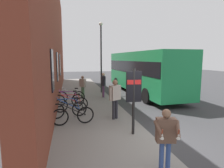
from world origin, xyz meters
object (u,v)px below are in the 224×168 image
(bicycle_beside_lamp, at_px, (71,97))
(pedestrian_by_facade, at_px, (115,95))
(bicycle_far_end, at_px, (71,104))
(pedestrian_crossing_street, at_px, (83,84))
(bicycle_mid_rack, at_px, (69,100))
(city_bus, at_px, (143,70))
(bicycle_nearest_sign, at_px, (69,109))
(pedestrian_near_bus, at_px, (103,82))
(transit_info_sign, at_px, (134,91))
(tourist_with_hotdogs, at_px, (166,134))
(street_lamp, at_px, (101,52))
(bicycle_under_window, at_px, (73,115))

(bicycle_beside_lamp, height_order, pedestrian_by_facade, pedestrian_by_facade)
(bicycle_far_end, height_order, pedestrian_crossing_street, pedestrian_crossing_street)
(bicycle_far_end, xyz_separation_m, bicycle_mid_rack, (1.03, 0.14, 0.00))
(pedestrian_crossing_street, bearing_deg, city_bus, -77.53)
(bicycle_nearest_sign, bearing_deg, bicycle_far_end, -8.36)
(bicycle_nearest_sign, relative_size, pedestrian_crossing_street, 1.14)
(bicycle_far_end, height_order, pedestrian_near_bus, pedestrian_near_bus)
(bicycle_nearest_sign, distance_m, transit_info_sign, 3.61)
(bicycle_nearest_sign, bearing_deg, bicycle_mid_rack, -0.17)
(pedestrian_by_facade, distance_m, tourist_with_hotdogs, 4.25)
(bicycle_nearest_sign, bearing_deg, pedestrian_crossing_street, -12.68)
(bicycle_far_end, height_order, transit_info_sign, transit_info_sign)
(pedestrian_crossing_street, distance_m, street_lamp, 3.27)
(city_bus, bearing_deg, bicycle_beside_lamp, 113.78)
(bicycle_nearest_sign, relative_size, bicycle_far_end, 0.99)
(bicycle_under_window, height_order, transit_info_sign, transit_info_sign)
(transit_info_sign, relative_size, tourist_with_hotdogs, 1.53)
(city_bus, bearing_deg, pedestrian_by_facade, 148.21)
(bicycle_mid_rack, relative_size, bicycle_beside_lamp, 1.01)
(transit_info_sign, height_order, pedestrian_near_bus, transit_info_sign)
(city_bus, distance_m, pedestrian_by_facade, 7.36)
(bicycle_beside_lamp, relative_size, pedestrian_crossing_street, 1.14)
(pedestrian_near_bus, xyz_separation_m, pedestrian_crossing_street, (0.22, 1.44, -0.13))
(bicycle_far_end, distance_m, city_bus, 7.51)
(tourist_with_hotdogs, bearing_deg, bicycle_under_window, 27.79)
(bicycle_beside_lamp, relative_size, pedestrian_near_bus, 1.01)
(city_bus, distance_m, street_lamp, 3.65)
(bicycle_nearest_sign, distance_m, street_lamp, 7.25)
(bicycle_under_window, bearing_deg, bicycle_nearest_sign, 10.20)
(street_lamp, bearing_deg, transit_info_sign, 177.77)
(bicycle_under_window, relative_size, street_lamp, 0.32)
(street_lamp, bearing_deg, pedestrian_crossing_street, 135.51)
(bicycle_far_end, relative_size, transit_info_sign, 0.74)
(bicycle_mid_rack, bearing_deg, bicycle_far_end, -172.39)
(transit_info_sign, bearing_deg, bicycle_nearest_sign, 42.26)
(bicycle_nearest_sign, height_order, transit_info_sign, transit_info_sign)
(tourist_with_hotdogs, bearing_deg, pedestrian_near_bus, -1.26)
(bicycle_nearest_sign, bearing_deg, pedestrian_near_bus, -29.89)
(pedestrian_crossing_street, xyz_separation_m, pedestrian_by_facade, (-5.14, -1.06, 0.16))
(pedestrian_crossing_street, height_order, tourist_with_hotdogs, tourist_with_hotdogs)
(bicycle_far_end, xyz_separation_m, tourist_with_hotdogs, (-5.89, -2.10, 0.58))
(bicycle_nearest_sign, height_order, pedestrian_crossing_street, pedestrian_crossing_street)
(pedestrian_crossing_street, height_order, street_lamp, street_lamp)
(bicycle_under_window, distance_m, transit_info_sign, 2.86)
(bicycle_beside_lamp, distance_m, city_bus, 6.48)
(bicycle_under_window, xyz_separation_m, street_lamp, (7.13, -2.44, 2.87))
(bicycle_under_window, xyz_separation_m, pedestrian_by_facade, (0.34, -1.88, 0.71))
(bicycle_under_window, xyz_separation_m, tourist_with_hotdogs, (-3.91, -2.06, 0.58))
(pedestrian_crossing_street, bearing_deg, bicycle_under_window, 171.45)
(tourist_with_hotdogs, relative_size, street_lamp, 0.28)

